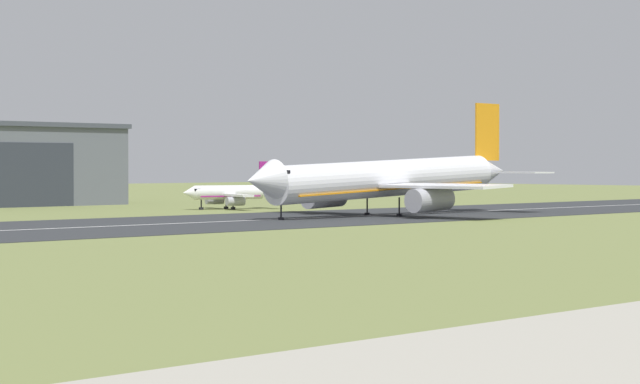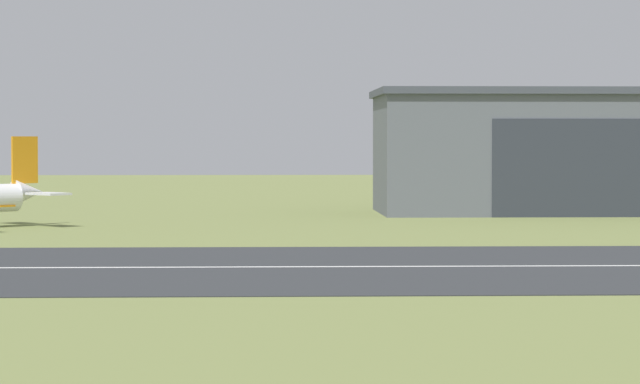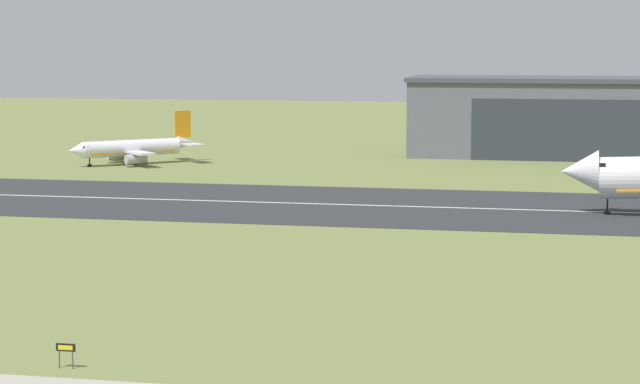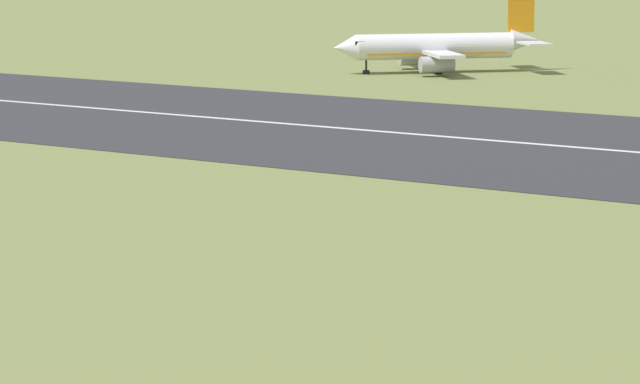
% 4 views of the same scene
% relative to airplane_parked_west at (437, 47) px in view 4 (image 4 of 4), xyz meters
% --- Properties ---
extents(runway_strip, '(480.63, 41.51, 0.06)m').
position_rel_airplane_parked_west_xyz_m(runway_strip, '(23.70, -48.77, -2.99)').
color(runway_strip, '#2B2D30').
rests_on(runway_strip, ground_plane).
extents(runway_centreline, '(432.57, 0.70, 0.01)m').
position_rel_airplane_parked_west_xyz_m(runway_centreline, '(23.70, -48.77, -2.95)').
color(runway_centreline, silver).
rests_on(runway_centreline, runway_strip).
extents(airplane_parked_west, '(23.16, 22.50, 9.77)m').
position_rel_airplane_parked_west_xyz_m(airplane_parked_west, '(0.00, 0.00, 0.00)').
color(airplane_parked_west, white).
rests_on(airplane_parked_west, ground_plane).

